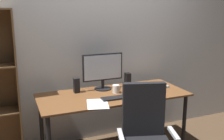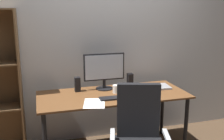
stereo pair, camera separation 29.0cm
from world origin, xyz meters
name	(u,v)px [view 1 (the left image)]	position (x,y,z in m)	size (l,w,h in m)	color
back_wall	(98,39)	(0.00, 0.52, 1.30)	(6.40, 0.10, 2.60)	silver
desk	(113,100)	(0.00, 0.00, 0.66)	(1.68, 0.70, 0.74)	brown
monitor	(103,69)	(-0.05, 0.21, 0.98)	(0.49, 0.20, 0.43)	black
keyboard	(115,98)	(-0.05, -0.16, 0.75)	(0.29, 0.11, 0.02)	black
mouse	(136,95)	(0.20, -0.18, 0.76)	(0.06, 0.10, 0.03)	black
coffee_mug	(116,89)	(0.04, 0.02, 0.79)	(0.09, 0.08, 0.09)	white
laptop	(153,86)	(0.57, 0.08, 0.75)	(0.32, 0.23, 0.02)	#99999E
speaker_left	(76,85)	(-0.37, 0.20, 0.82)	(0.06, 0.07, 0.17)	black
speaker_right	(128,80)	(0.28, 0.20, 0.82)	(0.06, 0.07, 0.17)	black
paper_sheet	(98,104)	(-0.27, -0.24, 0.74)	(0.21, 0.30, 0.00)	white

